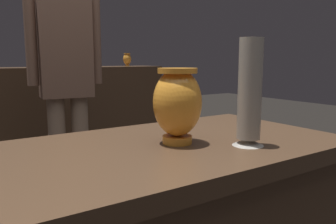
{
  "coord_description": "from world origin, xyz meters",
  "views": [
    {
      "loc": [
        -0.54,
        -0.86,
        1.06
      ],
      "look_at": [
        0.03,
        -0.01,
        0.9
      ],
      "focal_mm": 36.52,
      "sensor_mm": 36.0,
      "label": 1
    }
  ],
  "objects": [
    {
      "name": "shelf_vase_far_right",
      "position": [
        1.04,
        2.24,
        1.06
      ],
      "size": [
        0.08,
        0.08,
        0.13
      ],
      "color": "orange",
      "rests_on": "back_display_shelf"
    },
    {
      "name": "visitor_center_back",
      "position": [
        0.14,
        1.34,
        0.97
      ],
      "size": [
        0.47,
        0.21,
        1.65
      ],
      "rotation": [
        0.0,
        0.0,
        3.03
      ],
      "color": "#846B56",
      "rests_on": "ground_plane"
    },
    {
      "name": "shelf_vase_right",
      "position": [
        0.52,
        2.25,
        1.06
      ],
      "size": [
        0.1,
        0.1,
        0.22
      ],
      "color": "#7A388E",
      "rests_on": "back_display_shelf"
    },
    {
      "name": "vase_centerpiece",
      "position": [
        0.06,
        -0.01,
        0.93
      ],
      "size": [
        0.15,
        0.15,
        0.23
      ],
      "color": "orange",
      "rests_on": "display_plinth"
    },
    {
      "name": "vase_tall_behind",
      "position": [
        0.22,
        -0.16,
        0.95
      ],
      "size": [
        0.1,
        0.1,
        0.32
      ],
      "color": "gray",
      "rests_on": "display_plinth"
    },
    {
      "name": "back_display_shelf",
      "position": [
        0.0,
        2.2,
        0.49
      ],
      "size": [
        2.6,
        0.4,
        0.99
      ],
      "color": "#422D1E",
      "rests_on": "ground_plane"
    }
  ]
}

